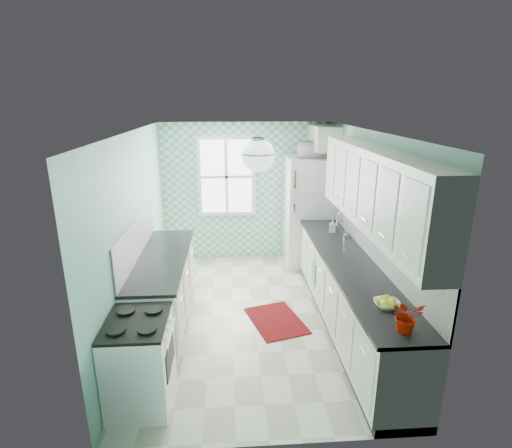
{
  "coord_description": "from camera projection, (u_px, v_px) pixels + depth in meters",
  "views": [
    {
      "loc": [
        -0.3,
        -4.91,
        2.87
      ],
      "look_at": [
        0.05,
        0.25,
        1.25
      ],
      "focal_mm": 28.0,
      "sensor_mm": 36.0,
      "label": 1
    }
  ],
  "objects": [
    {
      "name": "floor",
      "position": [
        254.0,
        316.0,
        5.56
      ],
      "size": [
        3.0,
        4.4,
        0.02
      ],
      "primitive_type": "cube",
      "color": "silver",
      "rests_on": "ground"
    },
    {
      "name": "ceiling",
      "position": [
        253.0,
        131.0,
        4.81
      ],
      "size": [
        3.0,
        4.4,
        0.02
      ],
      "primitive_type": "cube",
      "color": "white",
      "rests_on": "wall_back"
    },
    {
      "name": "wall_back",
      "position": [
        246.0,
        192.0,
        7.29
      ],
      "size": [
        3.0,
        0.02,
        2.5
      ],
      "primitive_type": "cube",
      "color": "#7BBCA9",
      "rests_on": "floor"
    },
    {
      "name": "wall_front",
      "position": [
        271.0,
        319.0,
        3.08
      ],
      "size": [
        3.0,
        0.02,
        2.5
      ],
      "primitive_type": "cube",
      "color": "#7BBCA9",
      "rests_on": "floor"
    },
    {
      "name": "wall_left",
      "position": [
        135.0,
        232.0,
        5.09
      ],
      "size": [
        0.02,
        4.4,
        2.5
      ],
      "primitive_type": "cube",
      "color": "#7BBCA9",
      "rests_on": "floor"
    },
    {
      "name": "wall_right",
      "position": [
        367.0,
        227.0,
        5.28
      ],
      "size": [
        0.02,
        4.4,
        2.5
      ],
      "primitive_type": "cube",
      "color": "#7BBCA9",
      "rests_on": "floor"
    },
    {
      "name": "accent_wall",
      "position": [
        246.0,
        192.0,
        7.27
      ],
      "size": [
        3.0,
        0.01,
        2.5
      ],
      "primitive_type": "cube",
      "color": "#5ABE9D",
      "rests_on": "wall_back"
    },
    {
      "name": "window",
      "position": [
        226.0,
        177.0,
        7.13
      ],
      "size": [
        1.04,
        0.05,
        1.44
      ],
      "color": "white",
      "rests_on": "wall_back"
    },
    {
      "name": "backsplash_right",
      "position": [
        376.0,
        242.0,
        4.92
      ],
      "size": [
        0.02,
        3.6,
        0.51
      ],
      "primitive_type": "cube",
      "color": "white",
      "rests_on": "wall_right"
    },
    {
      "name": "backsplash_left",
      "position": [
        136.0,
        238.0,
        5.03
      ],
      "size": [
        0.02,
        2.15,
        0.51
      ],
      "primitive_type": "cube",
      "color": "white",
      "rests_on": "wall_left"
    },
    {
      "name": "upper_cabinets_right",
      "position": [
        374.0,
        189.0,
        4.51
      ],
      "size": [
        0.33,
        3.2,
        0.9
      ],
      "primitive_type": "cube",
      "color": "silver",
      "rests_on": "wall_right"
    },
    {
      "name": "upper_cabinet_fridge",
      "position": [
        324.0,
        138.0,
        6.71
      ],
      "size": [
        0.4,
        0.74,
        0.4
      ],
      "primitive_type": "cube",
      "color": "silver",
      "rests_on": "wall_right"
    },
    {
      "name": "ceiling_light",
      "position": [
        258.0,
        155.0,
        4.1
      ],
      "size": [
        0.34,
        0.34,
        0.35
      ],
      "color": "silver",
      "rests_on": "ceiling"
    },
    {
      "name": "base_cabinets_right",
      "position": [
        349.0,
        297.0,
        5.12
      ],
      "size": [
        0.6,
        3.6,
        0.9
      ],
      "primitive_type": "cube",
      "color": "white",
      "rests_on": "floor"
    },
    {
      "name": "countertop_right",
      "position": [
        350.0,
        263.0,
        4.98
      ],
      "size": [
        0.63,
        3.6,
        0.04
      ],
      "primitive_type": "cube",
      "color": "black",
      "rests_on": "base_cabinets_right"
    },
    {
      "name": "base_cabinets_left",
      "position": [
        164.0,
        291.0,
        5.27
      ],
      "size": [
        0.6,
        2.15,
        0.9
      ],
      "primitive_type": "cube",
      "color": "white",
      "rests_on": "floor"
    },
    {
      "name": "countertop_left",
      "position": [
        162.0,
        258.0,
        5.13
      ],
      "size": [
        0.63,
        2.15,
        0.04
      ],
      "primitive_type": "cube",
      "color": "black",
      "rests_on": "base_cabinets_left"
    },
    {
      "name": "fridge",
      "position": [
        310.0,
        212.0,
        7.06
      ],
      "size": [
        0.84,
        0.83,
        1.93
      ],
      "rotation": [
        0.0,
        0.0,
        -0.02
      ],
      "color": "white",
      "rests_on": "floor"
    },
    {
      "name": "stove",
      "position": [
        140.0,
        360.0,
        3.86
      ],
      "size": [
        0.58,
        0.73,
        0.88
      ],
      "rotation": [
        0.0,
        0.0,
        0.01
      ],
      "color": "white",
      "rests_on": "floor"
    },
    {
      "name": "sink",
      "position": [
        334.0,
        239.0,
        5.81
      ],
      "size": [
        0.48,
        0.4,
        0.53
      ],
      "rotation": [
        0.0,
        0.0,
        0.02
      ],
      "color": "silver",
      "rests_on": "countertop_right"
    },
    {
      "name": "rug",
      "position": [
        276.0,
        320.0,
        5.4
      ],
      "size": [
        0.86,
        1.04,
        0.01
      ],
      "primitive_type": "cube",
      "rotation": [
        0.0,
        0.0,
        0.28
      ],
      "color": "maroon",
      "rests_on": "floor"
    },
    {
      "name": "dish_towel",
      "position": [
        314.0,
        273.0,
        5.75
      ],
      "size": [
        0.1,
        0.2,
        0.32
      ],
      "primitive_type": "cube",
      "rotation": [
        0.0,
        0.0,
        0.43
      ],
      "color": "#61A9A0",
      "rests_on": "base_cabinets_right"
    },
    {
      "name": "fruit_bowl",
      "position": [
        387.0,
        304.0,
        3.87
      ],
      "size": [
        0.27,
        0.27,
        0.06
      ],
      "primitive_type": "imported",
      "rotation": [
        0.0,
        0.0,
        -0.1
      ],
      "color": "silver",
      "rests_on": "countertop_right"
    },
    {
      "name": "potted_plant",
      "position": [
        407.0,
        316.0,
        3.43
      ],
      "size": [
        0.3,
        0.27,
        0.3
      ],
      "primitive_type": "imported",
      "rotation": [
        0.0,
        0.0,
        0.14
      ],
      "color": "#B81F39",
      "rests_on": "countertop_right"
    },
    {
      "name": "soap_bottle",
      "position": [
        333.0,
        226.0,
        6.05
      ],
      "size": [
        0.11,
        0.11,
        0.2
      ],
      "primitive_type": "imported",
      "rotation": [
        0.0,
        0.0,
        -0.22
      ],
      "color": "#89A6B0",
      "rests_on": "countertop_right"
    },
    {
      "name": "microwave",
      "position": [
        312.0,
        149.0,
        6.73
      ],
      "size": [
        0.5,
        0.34,
        0.27
      ],
      "primitive_type": "imported",
      "rotation": [
        0.0,
        0.0,
        3.11
      ],
      "color": "silver",
      "rests_on": "fridge"
    }
  ]
}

